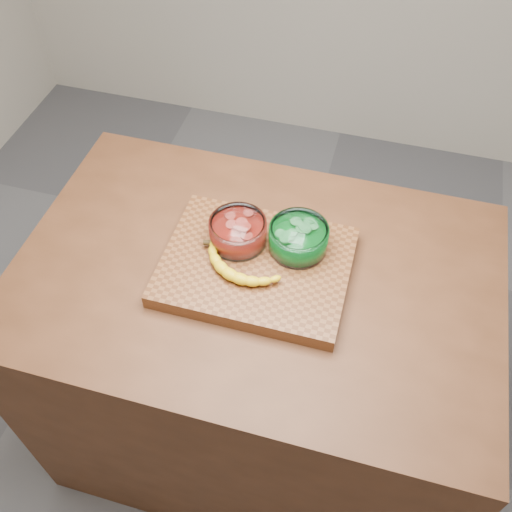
# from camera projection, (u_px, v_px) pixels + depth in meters

# --- Properties ---
(ground) EXTENTS (3.50, 3.50, 0.00)m
(ground) POSITION_uv_depth(u_px,v_px,m) (256.00, 422.00, 2.10)
(ground) COLOR #5E5E63
(ground) RESTS_ON ground
(counter) EXTENTS (1.20, 0.80, 0.90)m
(counter) POSITION_uv_depth(u_px,v_px,m) (256.00, 362.00, 1.75)
(counter) COLOR #522D18
(counter) RESTS_ON ground
(cutting_board) EXTENTS (0.45, 0.35, 0.04)m
(cutting_board) POSITION_uv_depth(u_px,v_px,m) (256.00, 266.00, 1.39)
(cutting_board) COLOR brown
(cutting_board) RESTS_ON counter
(bowl_red) EXTENTS (0.14, 0.14, 0.07)m
(bowl_red) POSITION_uv_depth(u_px,v_px,m) (238.00, 232.00, 1.39)
(bowl_red) COLOR white
(bowl_red) RESTS_ON cutting_board
(bowl_green) EXTENTS (0.14, 0.14, 0.07)m
(bowl_green) POSITION_uv_depth(u_px,v_px,m) (298.00, 238.00, 1.38)
(bowl_green) COLOR white
(bowl_green) RESTS_ON cutting_board
(banana) EXTENTS (0.23, 0.14, 0.03)m
(banana) POSITION_uv_depth(u_px,v_px,m) (242.00, 264.00, 1.35)
(banana) COLOR yellow
(banana) RESTS_ON cutting_board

